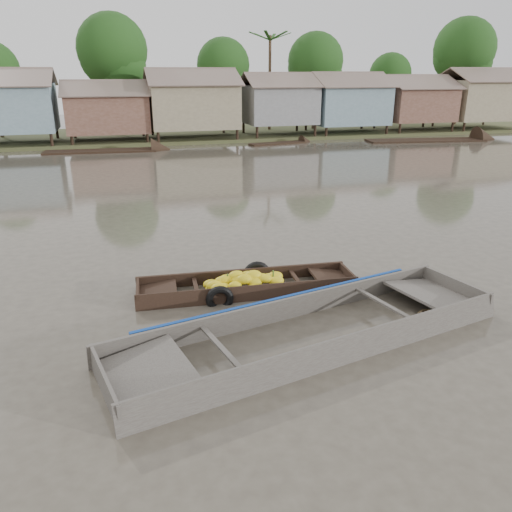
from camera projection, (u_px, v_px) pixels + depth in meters
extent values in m
plane|color=#474137|center=(292.00, 294.00, 11.97)|extent=(120.00, 120.00, 0.00)
cube|color=#384723|center=(157.00, 136.00, 41.73)|extent=(120.00, 12.00, 0.50)
cube|color=slate|center=(8.00, 108.00, 34.91)|extent=(6.20, 5.20, 3.20)
cube|color=brown|center=(6.00, 77.00, 35.47)|extent=(6.60, 3.02, 1.28)
cube|color=brown|center=(108.00, 113.00, 36.83)|extent=(5.80, 4.60, 2.70)
cube|color=brown|center=(105.00, 88.00, 35.09)|extent=(6.20, 2.67, 1.14)
cube|color=brown|center=(105.00, 87.00, 37.33)|extent=(6.20, 2.67, 1.14)
cube|color=gray|center=(192.00, 105.00, 38.31)|extent=(6.50, 5.30, 3.30)
cube|color=brown|center=(194.00, 77.00, 36.29)|extent=(6.90, 3.08, 1.31)
cube|color=brown|center=(188.00, 76.00, 38.87)|extent=(6.90, 3.08, 1.31)
cube|color=gray|center=(279.00, 105.00, 40.14)|extent=(5.40, 4.70, 2.90)
cube|color=brown|center=(284.00, 80.00, 38.34)|extent=(5.80, 2.73, 1.17)
cube|color=brown|center=(274.00, 79.00, 40.63)|extent=(5.80, 2.73, 1.17)
cube|color=slate|center=(346.00, 105.00, 41.74)|extent=(6.00, 5.00, 3.10)
cube|color=brown|center=(355.00, 80.00, 39.83)|extent=(6.40, 2.90, 1.24)
cube|color=brown|center=(341.00, 79.00, 42.26)|extent=(6.40, 2.90, 1.24)
cube|color=brown|center=(414.00, 104.00, 43.44)|extent=(5.70, 4.90, 2.80)
cube|color=brown|center=(426.00, 82.00, 41.61)|extent=(6.10, 2.85, 1.21)
cube|color=brown|center=(408.00, 81.00, 44.00)|extent=(6.10, 2.85, 1.21)
cube|color=gray|center=(478.00, 100.00, 45.05)|extent=(6.30, 5.10, 3.40)
cube|color=brown|center=(492.00, 75.00, 43.06)|extent=(6.70, 2.96, 1.26)
cube|color=brown|center=(471.00, 75.00, 45.55)|extent=(6.70, 2.96, 1.26)
cylinder|color=#473323|center=(117.00, 98.00, 39.86)|extent=(0.28, 0.28, 6.30)
sphere|color=#193D13|center=(112.00, 49.00, 38.62)|extent=(5.40, 5.40, 5.40)
cylinder|color=#473323|center=(224.00, 102.00, 43.28)|extent=(0.28, 0.28, 5.25)
sphere|color=#193D13|center=(223.00, 65.00, 42.25)|extent=(4.50, 4.50, 4.50)
cylinder|color=#473323|center=(314.00, 99.00, 44.40)|extent=(0.28, 0.28, 5.60)
sphere|color=#193D13|center=(316.00, 61.00, 43.30)|extent=(4.80, 4.80, 4.80)
cylinder|color=#473323|center=(388.00, 103.00, 47.56)|extent=(0.28, 0.28, 4.55)
sphere|color=#193D13|center=(390.00, 74.00, 46.67)|extent=(3.90, 3.90, 3.90)
cylinder|color=#473323|center=(459.00, 91.00, 48.12)|extent=(0.28, 0.28, 6.65)
sphere|color=#193D13|center=(464.00, 49.00, 46.81)|extent=(5.70, 5.70, 5.70)
cylinder|color=#473323|center=(270.00, 85.00, 43.40)|extent=(0.24, 0.24, 8.00)
cube|color=black|center=(247.00, 294.00, 12.19)|extent=(5.23, 1.39, 0.08)
cube|color=black|center=(243.00, 277.00, 12.64)|extent=(5.28, 0.55, 0.49)
cube|color=black|center=(251.00, 296.00, 11.60)|extent=(5.28, 0.55, 0.49)
cube|color=black|center=(347.00, 278.00, 12.61)|extent=(0.15, 1.15, 0.46)
cube|color=black|center=(330.00, 277.00, 12.50)|extent=(0.97, 1.06, 0.18)
cube|color=black|center=(138.00, 295.00, 11.63)|extent=(0.15, 1.15, 0.46)
cube|color=black|center=(157.00, 291.00, 11.70)|extent=(0.97, 1.06, 0.18)
cube|color=black|center=(196.00, 287.00, 11.85)|extent=(0.19, 1.11, 0.05)
cube|color=black|center=(296.00, 278.00, 12.32)|extent=(0.19, 1.11, 0.05)
ellipsoid|color=yellow|center=(239.00, 280.00, 11.95)|extent=(0.41, 0.30, 0.24)
ellipsoid|color=yellow|center=(255.00, 282.00, 11.94)|extent=(0.39, 0.28, 0.23)
ellipsoid|color=yellow|center=(227.00, 280.00, 12.01)|extent=(0.44, 0.33, 0.26)
ellipsoid|color=yellow|center=(268.00, 278.00, 12.45)|extent=(0.39, 0.28, 0.23)
ellipsoid|color=yellow|center=(239.00, 278.00, 12.26)|extent=(0.36, 0.26, 0.21)
ellipsoid|color=yellow|center=(215.00, 286.00, 11.91)|extent=(0.45, 0.33, 0.26)
ellipsoid|color=yellow|center=(247.00, 275.00, 12.11)|extent=(0.34, 0.25, 0.20)
ellipsoid|color=yellow|center=(253.00, 276.00, 12.03)|extent=(0.45, 0.33, 0.27)
ellipsoid|color=yellow|center=(254.00, 277.00, 12.43)|extent=(0.38, 0.28, 0.22)
ellipsoid|color=yellow|center=(261.00, 278.00, 12.07)|extent=(0.41, 0.30, 0.24)
ellipsoid|color=yellow|center=(253.00, 289.00, 11.83)|extent=(0.36, 0.26, 0.21)
ellipsoid|color=yellow|center=(236.00, 276.00, 12.02)|extent=(0.42, 0.31, 0.25)
ellipsoid|color=yellow|center=(212.00, 289.00, 11.91)|extent=(0.34, 0.25, 0.20)
ellipsoid|color=yellow|center=(221.00, 291.00, 11.73)|extent=(0.44, 0.32, 0.26)
ellipsoid|color=yellow|center=(244.00, 277.00, 12.15)|extent=(0.42, 0.31, 0.25)
ellipsoid|color=yellow|center=(222.00, 281.00, 12.00)|extent=(0.38, 0.28, 0.22)
ellipsoid|color=yellow|center=(276.00, 281.00, 12.09)|extent=(0.41, 0.30, 0.24)
ellipsoid|color=yellow|center=(250.00, 280.00, 11.98)|extent=(0.40, 0.29, 0.23)
ellipsoid|color=yellow|center=(215.00, 294.00, 11.69)|extent=(0.35, 0.26, 0.21)
ellipsoid|color=yellow|center=(286.00, 287.00, 11.98)|extent=(0.37, 0.27, 0.22)
ellipsoid|color=yellow|center=(244.00, 279.00, 11.89)|extent=(0.42, 0.31, 0.25)
ellipsoid|color=yellow|center=(235.00, 286.00, 11.78)|extent=(0.34, 0.25, 0.20)
ellipsoid|color=yellow|center=(219.00, 288.00, 11.79)|extent=(0.44, 0.32, 0.26)
ellipsoid|color=yellow|center=(223.00, 291.00, 11.74)|extent=(0.43, 0.32, 0.25)
ellipsoid|color=yellow|center=(223.00, 288.00, 11.80)|extent=(0.39, 0.29, 0.23)
ellipsoid|color=yellow|center=(237.00, 278.00, 12.13)|extent=(0.39, 0.29, 0.23)
ellipsoid|color=yellow|center=(255.00, 277.00, 12.47)|extent=(0.37, 0.27, 0.22)
ellipsoid|color=yellow|center=(211.00, 284.00, 12.04)|extent=(0.41, 0.30, 0.24)
ellipsoid|color=yellow|center=(275.00, 276.00, 12.41)|extent=(0.43, 0.32, 0.25)
ellipsoid|color=yellow|center=(266.00, 279.00, 11.99)|extent=(0.35, 0.25, 0.20)
ellipsoid|color=yellow|center=(234.00, 276.00, 12.27)|extent=(0.35, 0.26, 0.21)
ellipsoid|color=yellow|center=(239.00, 278.00, 12.20)|extent=(0.40, 0.29, 0.23)
cylinder|color=#3F6626|center=(228.00, 277.00, 11.94)|extent=(0.04, 0.04, 0.17)
cylinder|color=#3F6626|center=(254.00, 275.00, 12.06)|extent=(0.04, 0.04, 0.17)
cylinder|color=#3F6626|center=(273.00, 274.00, 12.15)|extent=(0.04, 0.04, 0.17)
torus|color=black|center=(257.00, 274.00, 12.77)|extent=(0.73, 0.22, 0.72)
torus|color=black|center=(220.00, 299.00, 11.39)|extent=(0.66, 0.22, 0.65)
cube|color=#423C37|center=(310.00, 344.00, 9.94)|extent=(8.21, 3.40, 0.08)
cube|color=#423C37|center=(285.00, 311.00, 10.66)|extent=(8.05, 1.92, 0.65)
cube|color=#423C37|center=(342.00, 354.00, 9.03)|extent=(8.05, 1.92, 0.65)
cube|color=#423C37|center=(454.00, 291.00, 11.64)|extent=(0.49, 1.97, 0.62)
cube|color=#423C37|center=(432.00, 294.00, 11.30)|extent=(1.73, 1.98, 0.25)
cube|color=#423C37|center=(105.00, 388.00, 8.05)|extent=(0.49, 1.97, 0.62)
cube|color=#423C37|center=(147.00, 373.00, 8.34)|extent=(1.73, 1.98, 0.25)
cube|color=#423C37|center=(223.00, 349.00, 8.94)|extent=(0.51, 1.90, 0.05)
cube|color=#423C37|center=(386.00, 305.00, 10.66)|extent=(0.51, 1.90, 0.05)
cube|color=#665E54|center=(311.00, 341.00, 9.93)|extent=(6.30, 2.84, 0.02)
cube|color=navy|center=(284.00, 300.00, 10.62)|extent=(6.50, 1.51, 0.16)
torus|color=olive|center=(428.00, 315.00, 10.93)|extent=(0.46, 0.46, 0.07)
torus|color=olive|center=(428.00, 313.00, 10.92)|extent=(0.37, 0.37, 0.07)
cube|color=black|center=(278.00, 145.00, 37.27)|extent=(4.56, 1.75, 0.35)
cube|color=black|center=(425.00, 142.00, 38.89)|extent=(9.36, 3.30, 0.35)
cube|color=black|center=(101.00, 153.00, 33.53)|extent=(7.39, 2.17, 0.35)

